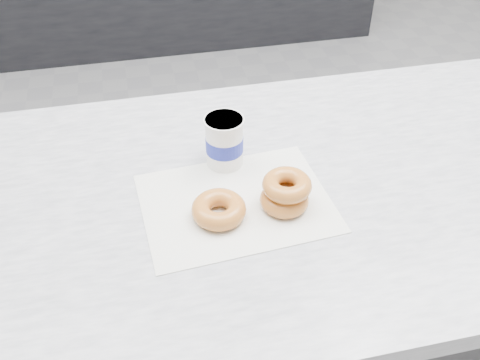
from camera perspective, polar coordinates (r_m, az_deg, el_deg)
The scene contains 6 objects.
ground at distance 2.09m, azimuth 1.92°, elevation -8.34°, with size 5.00×5.00×0.00m, color gray.
counter at distance 1.38m, azimuth 8.53°, elevation -14.00°, with size 3.06×0.76×0.90m.
wax_paper at distance 0.98m, azimuth -0.42°, elevation -2.44°, with size 0.34×0.26×0.00m, color silver.
donut_single at distance 0.94m, azimuth -2.28°, elevation -3.15°, with size 0.10×0.10×0.03m, color #C98537.
donut_stack at distance 0.96m, azimuth 4.88°, elevation -1.32°, with size 0.12×0.12×0.06m.
coffee_cup at distance 1.04m, azimuth -1.68°, elevation 4.16°, with size 0.09×0.09×0.10m.
Camera 1 is at (-0.37, -1.34, 1.56)m, focal length 40.00 mm.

